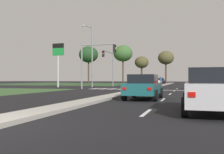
% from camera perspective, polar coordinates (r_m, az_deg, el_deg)
% --- Properties ---
extents(ground_plane, '(200.00, 200.00, 0.00)m').
position_cam_1_polar(ground_plane, '(35.36, 8.95, -2.45)').
color(ground_plane, black).
extents(grass_verge_far_left, '(35.00, 35.00, 0.01)m').
position_cam_1_polar(grass_verge_far_left, '(66.85, -10.08, -1.52)').
color(grass_verge_far_left, '#2D4C28').
rests_on(grass_verge_far_left, ground).
extents(median_island_near, '(1.20, 22.00, 0.14)m').
position_cam_1_polar(median_island_near, '(16.78, -0.26, -4.39)').
color(median_island_near, '#ADA89E').
rests_on(median_island_near, ground).
extents(median_island_far, '(1.20, 36.00, 0.14)m').
position_cam_1_polar(median_island_far, '(60.20, 12.31, -1.57)').
color(median_island_far, gray).
rests_on(median_island_far, ground).
extents(lane_dash_near, '(0.14, 2.00, 0.01)m').
position_cam_1_polar(lane_dash_near, '(9.21, 7.73, -8.02)').
color(lane_dash_near, silver).
rests_on(lane_dash_near, ground).
extents(lane_dash_second, '(0.14, 2.00, 0.01)m').
position_cam_1_polar(lane_dash_second, '(15.13, 11.43, -5.06)').
color(lane_dash_second, silver).
rests_on(lane_dash_second, ground).
extents(lane_dash_third, '(0.14, 2.00, 0.01)m').
position_cam_1_polar(lane_dash_third, '(21.09, 13.03, -3.76)').
color(lane_dash_third, silver).
rests_on(lane_dash_third, ground).
extents(lane_dash_fourth, '(0.14, 2.00, 0.01)m').
position_cam_1_polar(lane_dash_fourth, '(27.07, 13.92, -3.03)').
color(lane_dash_fourth, silver).
rests_on(lane_dash_fourth, ground).
extents(lane_dash_fifth, '(0.14, 2.00, 0.01)m').
position_cam_1_polar(lane_dash_fifth, '(33.06, 14.49, -2.57)').
color(lane_dash_fifth, silver).
rests_on(lane_dash_fifth, ground).
extents(edge_line_right, '(0.14, 24.00, 0.01)m').
position_cam_1_polar(edge_line_right, '(17.13, 23.35, -4.49)').
color(edge_line_right, silver).
rests_on(edge_line_right, ground).
extents(stop_bar_near, '(6.40, 0.50, 0.01)m').
position_cam_1_polar(stop_bar_near, '(28.03, 14.64, -2.94)').
color(stop_bar_near, silver).
rests_on(stop_bar_near, ground).
extents(crosswalk_bar_near, '(0.70, 2.80, 0.01)m').
position_cam_1_polar(crosswalk_bar_near, '(31.91, -3.86, -2.66)').
color(crosswalk_bar_near, silver).
rests_on(crosswalk_bar_near, ground).
extents(crosswalk_bar_second, '(0.70, 2.80, 0.01)m').
position_cam_1_polar(crosswalk_bar_second, '(31.51, -1.91, -2.69)').
color(crosswalk_bar_second, silver).
rests_on(crosswalk_bar_second, ground).
extents(crosswalk_bar_third, '(0.70, 2.80, 0.01)m').
position_cam_1_polar(crosswalk_bar_third, '(31.16, 0.10, -2.71)').
color(crosswalk_bar_third, silver).
rests_on(crosswalk_bar_third, ground).
extents(crosswalk_bar_fourth, '(0.70, 2.80, 0.01)m').
position_cam_1_polar(crosswalk_bar_fourth, '(30.84, 2.14, -2.73)').
color(crosswalk_bar_fourth, silver).
rests_on(crosswalk_bar_fourth, ground).
extents(crosswalk_bar_fifth, '(0.70, 2.80, 0.01)m').
position_cam_1_polar(crosswalk_bar_fifth, '(30.57, 4.23, -2.75)').
color(crosswalk_bar_fifth, silver).
rests_on(crosswalk_bar_fifth, ground).
extents(crosswalk_bar_sixth, '(0.70, 2.80, 0.01)m').
position_cam_1_polar(crosswalk_bar_sixth, '(30.33, 6.35, -2.77)').
color(crosswalk_bar_sixth, silver).
rests_on(crosswalk_bar_sixth, ground).
extents(crosswalk_bar_seventh, '(0.70, 2.80, 0.01)m').
position_cam_1_polar(crosswalk_bar_seventh, '(30.14, 8.50, -2.78)').
color(crosswalk_bar_seventh, silver).
rests_on(crosswalk_bar_seventh, ground).
extents(car_silver_near, '(1.94, 4.41, 1.60)m').
position_cam_1_polar(car_silver_near, '(9.74, 21.37, -2.81)').
color(car_silver_near, '#B7B7BC').
rests_on(car_silver_near, ground).
extents(car_teal_second, '(1.98, 4.28, 1.49)m').
position_cam_1_polar(car_teal_second, '(15.40, 7.17, -2.15)').
color(car_teal_second, '#19565B').
rests_on(car_teal_second, ground).
extents(car_white_third, '(1.95, 4.39, 1.48)m').
position_cam_1_polar(car_white_third, '(61.71, 10.18, -0.90)').
color(car_white_third, silver).
rests_on(car_white_third, ground).
extents(car_red_fourth, '(4.22, 2.07, 1.53)m').
position_cam_1_polar(car_red_fourth, '(33.24, 20.39, -1.20)').
color(car_red_fourth, '#A31919').
rests_on(car_red_fourth, ground).
extents(car_maroon_fifth, '(1.97, 4.61, 1.51)m').
position_cam_1_polar(car_maroon_fifth, '(49.33, 8.63, -0.99)').
color(car_maroon_fifth, maroon).
rests_on(car_maroon_fifth, ground).
extents(car_navy_sixth, '(2.09, 4.63, 1.51)m').
position_cam_1_polar(car_navy_sixth, '(68.02, 10.97, -0.85)').
color(car_navy_sixth, '#161E47').
rests_on(car_navy_sixth, ground).
extents(traffic_signal_near_left, '(4.51, 0.32, 5.60)m').
position_cam_1_polar(traffic_signal_near_left, '(30.54, -4.06, 4.46)').
color(traffic_signal_near_left, gray).
rests_on(traffic_signal_near_left, ground).
extents(traffic_signal_far_left, '(0.32, 5.50, 5.89)m').
position_cam_1_polar(traffic_signal_far_left, '(41.66, -0.57, 3.47)').
color(traffic_signal_far_left, gray).
rests_on(traffic_signal_far_left, ground).
extents(street_lamp_second, '(0.82, 2.47, 8.93)m').
position_cam_1_polar(street_lamp_second, '(37.44, -4.71, 5.36)').
color(street_lamp_second, gray).
rests_on(street_lamp_second, ground).
extents(pedestrian_at_median, '(0.34, 0.34, 1.75)m').
position_cam_1_polar(pedestrian_at_median, '(47.67, 10.95, -0.49)').
color(pedestrian_at_median, '#9E8966').
rests_on(pedestrian_at_median, median_island_far).
extents(fuel_price_totem, '(1.80, 0.24, 6.60)m').
position_cam_1_polar(fuel_price_totem, '(38.96, -12.09, 4.85)').
color(fuel_price_totem, silver).
rests_on(fuel_price_totem, ground).
extents(treeline_near, '(5.31, 5.31, 10.32)m').
position_cam_1_polar(treeline_near, '(70.39, -5.33, 5.06)').
color(treeline_near, '#423323').
rests_on(treeline_near, ground).
extents(treeline_second, '(5.09, 5.09, 10.24)m').
position_cam_1_polar(treeline_second, '(67.33, 2.50, 5.32)').
color(treeline_second, '#423323').
rests_on(treeline_second, ground).
extents(treeline_third, '(3.66, 3.66, 7.23)m').
position_cam_1_polar(treeline_third, '(67.16, 6.73, 3.26)').
color(treeline_third, '#423323').
rests_on(treeline_third, ground).
extents(treeline_fourth, '(4.20, 4.20, 8.69)m').
position_cam_1_polar(treeline_fourth, '(68.55, 12.10, 4.23)').
color(treeline_fourth, '#423323').
rests_on(treeline_fourth, ground).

